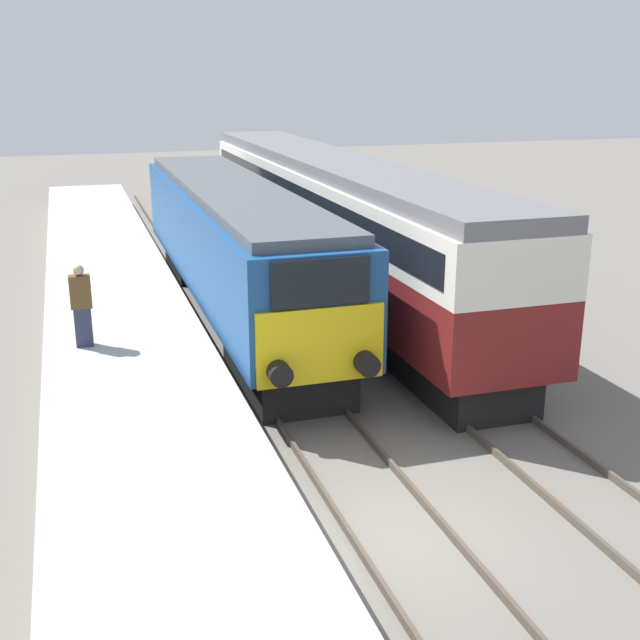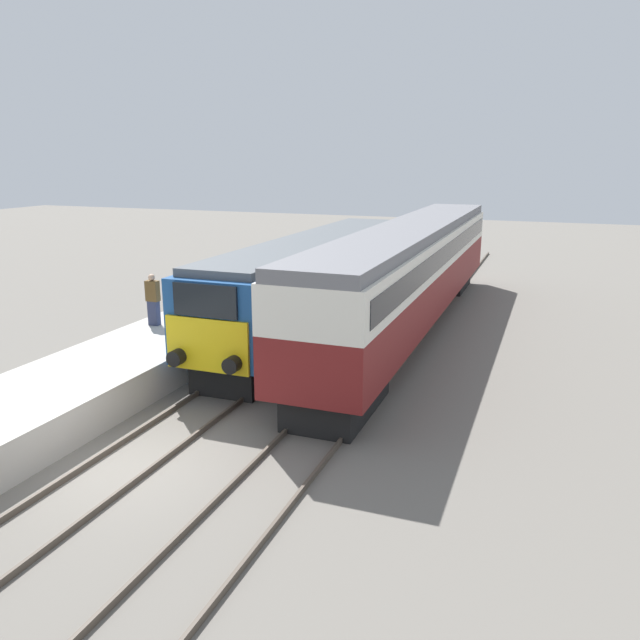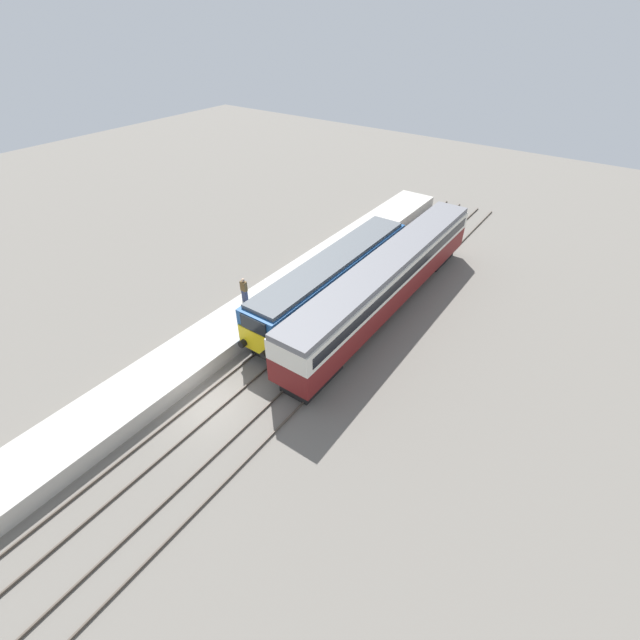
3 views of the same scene
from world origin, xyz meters
name	(u,v)px [view 2 (image 2 of 3)]	position (x,y,z in m)	size (l,w,h in m)	color
ground_plane	(122,468)	(0.00, 0.00, 0.00)	(120.00, 120.00, 0.00)	slate
platform_left	(189,336)	(-3.30, 8.00, 0.51)	(3.50, 50.00, 1.01)	#B7B2A8
rails_near_track	(231,388)	(0.00, 5.00, 0.07)	(1.51, 60.00, 0.14)	#4C4238
rails_far_track	(342,404)	(3.40, 5.00, 0.07)	(1.50, 60.00, 0.14)	#4C4238
locomotive	(315,279)	(0.00, 11.77, 2.10)	(2.70, 16.39, 3.69)	black
passenger_carriage	(412,267)	(3.40, 13.33, 2.54)	(2.75, 21.71, 4.16)	black
person_on_platform	(153,300)	(-4.18, 7.28, 1.90)	(0.44, 0.26, 1.78)	#2D334C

